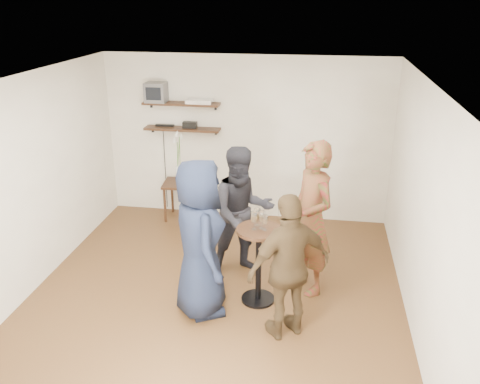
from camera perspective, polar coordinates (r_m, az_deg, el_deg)
name	(u,v)px	position (r m, az deg, el deg)	size (l,w,h in m)	color
room	(213,197)	(5.72, -3.03, -0.62)	(4.58, 5.08, 2.68)	#4D2E18
shelf_upper	(181,104)	(8.01, -6.62, 9.83)	(1.20, 0.25, 0.04)	black
shelf_lower	(182,129)	(8.10, -6.50, 7.06)	(1.20, 0.25, 0.04)	black
crt_monitor	(156,92)	(8.09, -9.37, 11.01)	(0.32, 0.30, 0.30)	#59595B
dvd_deck	(200,101)	(7.93, -4.54, 10.13)	(0.40, 0.24, 0.06)	silver
radio	(190,125)	(8.05, -5.65, 7.50)	(0.22, 0.10, 0.10)	black
power_strip	(165,125)	(8.22, -8.44, 7.41)	(0.30, 0.05, 0.03)	black
side_table	(180,188)	(8.23, -6.73, 0.44)	(0.55, 0.55, 0.62)	black
vase_lilies	(179,166)	(8.10, -6.85, 2.94)	(0.18, 0.19, 0.88)	white
drinks_table	(259,255)	(5.94, 2.10, -7.09)	(0.52, 0.52, 0.95)	black
wine_glass_fl	(254,217)	(5.70, 1.61, -2.85)	(0.07, 0.07, 0.22)	silver
wine_glass_fr	(265,220)	(5.69, 2.83, -3.17)	(0.06, 0.06, 0.19)	silver
wine_glass_bl	(257,214)	(5.80, 1.97, -2.48)	(0.07, 0.07, 0.21)	silver
wine_glass_br	(262,217)	(5.72, 2.50, -2.81)	(0.07, 0.07, 0.21)	silver
person_plaid	(312,219)	(6.09, 8.04, -2.97)	(0.69, 0.45, 1.90)	#A31222
person_dark	(242,212)	(6.42, 0.26, -2.31)	(0.83, 0.65, 1.71)	black
person_navy	(199,239)	(5.64, -4.57, -5.28)	(0.90, 0.58, 1.84)	black
person_brown	(289,267)	(5.32, 5.56, -8.41)	(0.95, 0.39, 1.62)	#44321D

